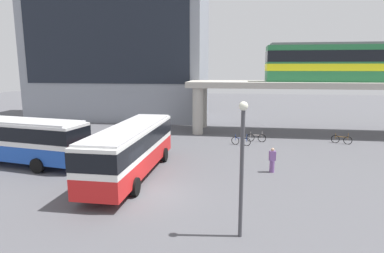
{
  "coord_description": "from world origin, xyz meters",
  "views": [
    {
      "loc": [
        4.66,
        -16.38,
        6.8
      ],
      "look_at": [
        1.04,
        8.78,
        2.2
      ],
      "focal_mm": 30.59,
      "sensor_mm": 36.0,
      "label": 1
    }
  ],
  "objects_px": {
    "bicycle_brown": "(341,140)",
    "pedestrian_waiting_near_stop": "(74,133)",
    "bicycle_silver": "(256,138)",
    "pedestrian_walking_across": "(272,161)",
    "bicycle_blue": "(241,141)",
    "bus_main": "(132,145)",
    "station_building": "(121,50)",
    "train": "(363,62)",
    "bus_secondary": "(14,136)"
  },
  "relations": [
    {
      "from": "train",
      "to": "bicycle_blue",
      "type": "height_order",
      "value": "train"
    },
    {
      "from": "bus_main",
      "to": "bicycle_brown",
      "type": "bearing_deg",
      "value": 35.67
    },
    {
      "from": "train",
      "to": "pedestrian_waiting_near_stop",
      "type": "relative_size",
      "value": 10.24
    },
    {
      "from": "train",
      "to": "pedestrian_walking_across",
      "type": "relative_size",
      "value": 11.43
    },
    {
      "from": "bus_main",
      "to": "bus_secondary",
      "type": "xyz_separation_m",
      "value": [
        -9.14,
        1.43,
        0.0
      ]
    },
    {
      "from": "bicycle_brown",
      "to": "bicycle_blue",
      "type": "height_order",
      "value": "same"
    },
    {
      "from": "bicycle_blue",
      "to": "pedestrian_walking_across",
      "type": "distance_m",
      "value": 7.72
    },
    {
      "from": "bus_secondary",
      "to": "pedestrian_waiting_near_stop",
      "type": "distance_m",
      "value": 7.02
    },
    {
      "from": "station_building",
      "to": "pedestrian_walking_across",
      "type": "bearing_deg",
      "value": -50.63
    },
    {
      "from": "bus_main",
      "to": "bicycle_silver",
      "type": "height_order",
      "value": "bus_main"
    },
    {
      "from": "train",
      "to": "pedestrian_walking_across",
      "type": "bearing_deg",
      "value": -125.26
    },
    {
      "from": "bicycle_silver",
      "to": "pedestrian_walking_across",
      "type": "height_order",
      "value": "pedestrian_walking_across"
    },
    {
      "from": "bus_main",
      "to": "bicycle_silver",
      "type": "relative_size",
      "value": 6.2
    },
    {
      "from": "bicycle_silver",
      "to": "bicycle_blue",
      "type": "bearing_deg",
      "value": -131.4
    },
    {
      "from": "bicycle_silver",
      "to": "bus_secondary",
      "type": "bearing_deg",
      "value": -150.95
    },
    {
      "from": "bicycle_brown",
      "to": "pedestrian_waiting_near_stop",
      "type": "bearing_deg",
      "value": -172.7
    },
    {
      "from": "train",
      "to": "bicycle_brown",
      "type": "distance_m",
      "value": 8.76
    },
    {
      "from": "bicycle_blue",
      "to": "pedestrian_walking_across",
      "type": "height_order",
      "value": "pedestrian_walking_across"
    },
    {
      "from": "pedestrian_waiting_near_stop",
      "to": "station_building",
      "type": "bearing_deg",
      "value": 93.99
    },
    {
      "from": "train",
      "to": "bus_secondary",
      "type": "height_order",
      "value": "train"
    },
    {
      "from": "bicycle_silver",
      "to": "bicycle_blue",
      "type": "distance_m",
      "value": 2.13
    },
    {
      "from": "station_building",
      "to": "pedestrian_waiting_near_stop",
      "type": "bearing_deg",
      "value": -86.01
    },
    {
      "from": "bus_secondary",
      "to": "pedestrian_walking_across",
      "type": "relative_size",
      "value": 6.88
    },
    {
      "from": "bus_main",
      "to": "bicycle_brown",
      "type": "relative_size",
      "value": 6.71
    },
    {
      "from": "station_building",
      "to": "train",
      "type": "bearing_deg",
      "value": -16.64
    },
    {
      "from": "bicycle_silver",
      "to": "pedestrian_walking_across",
      "type": "xyz_separation_m",
      "value": [
        0.58,
        -9.05,
        0.41
      ]
    },
    {
      "from": "bicycle_blue",
      "to": "bicycle_silver",
      "type": "bearing_deg",
      "value": 48.6
    },
    {
      "from": "bus_secondary",
      "to": "bicycle_brown",
      "type": "distance_m",
      "value": 26.99
    },
    {
      "from": "station_building",
      "to": "train",
      "type": "distance_m",
      "value": 29.35
    },
    {
      "from": "bicycle_blue",
      "to": "pedestrian_waiting_near_stop",
      "type": "height_order",
      "value": "pedestrian_waiting_near_stop"
    },
    {
      "from": "bus_main",
      "to": "pedestrian_waiting_near_stop",
      "type": "xyz_separation_m",
      "value": [
        -8.31,
        8.3,
        -1.12
      ]
    },
    {
      "from": "bus_secondary",
      "to": "bicycle_blue",
      "type": "bearing_deg",
      "value": 26.77
    },
    {
      "from": "train",
      "to": "bus_main",
      "type": "xyz_separation_m",
      "value": [
        -18.65,
        -15.91,
        -5.35
      ]
    },
    {
      "from": "station_building",
      "to": "bicycle_silver",
      "type": "bearing_deg",
      "value": -36.77
    },
    {
      "from": "station_building",
      "to": "train",
      "type": "relative_size",
      "value": 1.22
    },
    {
      "from": "bus_secondary",
      "to": "bicycle_brown",
      "type": "relative_size",
      "value": 6.86
    },
    {
      "from": "train",
      "to": "pedestrian_waiting_near_stop",
      "type": "distance_m",
      "value": 28.75
    },
    {
      "from": "bus_secondary",
      "to": "bicycle_blue",
      "type": "xyz_separation_m",
      "value": [
        15.99,
        8.07,
        -1.63
      ]
    },
    {
      "from": "station_building",
      "to": "pedestrian_walking_across",
      "type": "height_order",
      "value": "station_building"
    },
    {
      "from": "bicycle_brown",
      "to": "pedestrian_walking_across",
      "type": "height_order",
      "value": "pedestrian_walking_across"
    },
    {
      "from": "bus_main",
      "to": "pedestrian_waiting_near_stop",
      "type": "bearing_deg",
      "value": 135.01
    },
    {
      "from": "bicycle_blue",
      "to": "pedestrian_walking_across",
      "type": "bearing_deg",
      "value": -75.03
    },
    {
      "from": "train",
      "to": "bus_secondary",
      "type": "xyz_separation_m",
      "value": [
        -27.79,
        -14.49,
        -5.35
      ]
    },
    {
      "from": "bus_secondary",
      "to": "train",
      "type": "bearing_deg",
      "value": 27.54
    },
    {
      "from": "train",
      "to": "pedestrian_waiting_near_stop",
      "type": "height_order",
      "value": "train"
    },
    {
      "from": "station_building",
      "to": "bus_main",
      "type": "xyz_separation_m",
      "value": [
        9.42,
        -24.31,
        -7.07
      ]
    },
    {
      "from": "bus_main",
      "to": "bicycle_silver",
      "type": "xyz_separation_m",
      "value": [
        8.26,
        11.09,
        -1.63
      ]
    },
    {
      "from": "bicycle_blue",
      "to": "pedestrian_walking_across",
      "type": "xyz_separation_m",
      "value": [
        1.99,
        -7.45,
        0.41
      ]
    },
    {
      "from": "bicycle_blue",
      "to": "train",
      "type": "bearing_deg",
      "value": 28.57
    },
    {
      "from": "bus_secondary",
      "to": "bus_main",
      "type": "bearing_deg",
      "value": -8.87
    }
  ]
}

